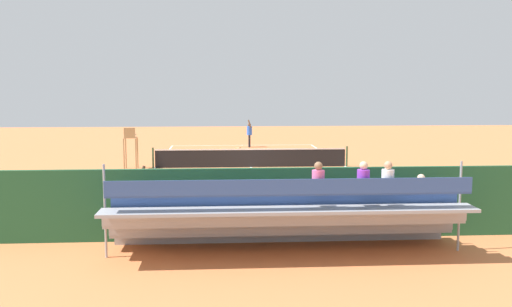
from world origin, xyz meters
name	(u,v)px	position (x,y,z in m)	size (l,w,h in m)	color
ground_plane	(251,167)	(0.00, 0.00, 0.00)	(60.00, 60.00, 0.00)	#D17542
court_line_markings	(251,167)	(0.00, -0.04, 0.00)	(10.10, 22.20, 0.01)	white
tennis_net	(251,158)	(0.00, 0.00, 0.50)	(10.30, 0.10, 1.07)	black
backdrop_wall	(280,203)	(0.00, 14.00, 1.00)	(18.00, 0.16, 2.00)	#235633
bleacher_stand	(291,216)	(-0.15, 15.35, 0.95)	(9.06, 2.40, 2.48)	#9EA0A5
umpire_chair	(130,144)	(6.20, 0.30, 1.31)	(0.67, 0.67, 2.14)	#A88456
courtside_bench	(361,212)	(-2.49, 13.27, 0.56)	(1.80, 0.40, 0.93)	#234C2D
equipment_bag	(288,226)	(-0.33, 13.40, 0.18)	(0.90, 0.36, 0.36)	#B22D2D
tennis_player	(249,133)	(-0.44, -9.71, 1.02)	(0.36, 0.53, 1.93)	black
tennis_racket	(238,148)	(0.39, -9.03, 0.01)	(0.46, 0.56, 0.03)	black
tennis_ball_near	(220,149)	(1.60, -8.50, 0.03)	(0.07, 0.07, 0.07)	#CCDB33
tennis_ball_far	(263,150)	(-1.24, -7.53, 0.03)	(0.07, 0.07, 0.07)	#CCDB33
line_judge	(142,197)	(3.92, 12.99, 1.02)	(0.41, 0.55, 1.93)	#232328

